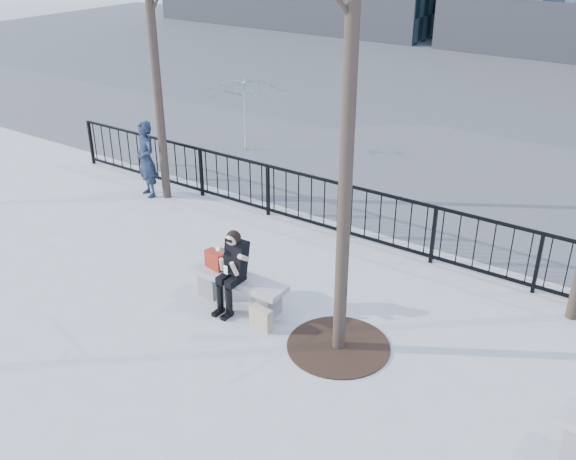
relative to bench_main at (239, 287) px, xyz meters
The scene contains 10 objects.
ground 0.30m from the bench_main, ahead, with size 120.00×120.00×0.00m, color #A1A29C.
street_surface 15.00m from the bench_main, 90.00° to the left, with size 60.00×23.00×0.01m, color #474747.
railing 3.01m from the bench_main, 90.00° to the left, with size 14.00×0.06×1.10m.
tree_grate 1.92m from the bench_main, ahead, with size 1.50×1.50×0.02m, color black.
bench_main is the anchor object (origin of this frame).
seated_woman 0.40m from the bench_main, 90.00° to the right, with size 0.50×0.64×1.34m.
handbag 0.59m from the bench_main, behind, with size 0.35×0.17×0.29m, color maroon.
shopping_bag 0.79m from the bench_main, 26.85° to the right, with size 0.37×0.14×0.35m, color #C2B189.
standing_man 5.00m from the bench_main, 151.82° to the left, with size 0.61×0.40×1.68m, color black.
vendor_umbrella 7.46m from the bench_main, 127.16° to the left, with size 2.07×2.11×1.90m, color yellow.
Camera 1 is at (5.56, -6.76, 5.64)m, focal length 40.00 mm.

